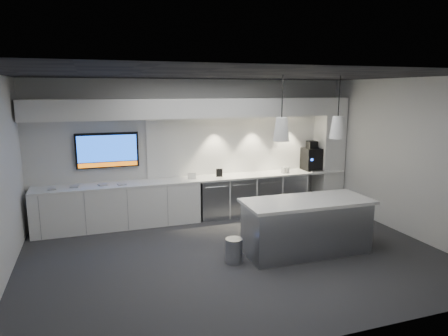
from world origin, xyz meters
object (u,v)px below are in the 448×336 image
object	(u,v)px
island	(306,226)
bin	(234,250)
coffee_machine	(311,158)
wall_tv	(107,150)

from	to	relation	value
island	bin	world-z (taller)	island
island	bin	xyz separation A→B (m)	(-1.32, 0.00, -0.27)
bin	coffee_machine	world-z (taller)	coffee_machine
coffee_machine	bin	bearing A→B (deg)	-137.37
bin	island	bearing A→B (deg)	-0.13
bin	coffee_machine	xyz separation A→B (m)	(2.85, 2.42, 0.98)
wall_tv	island	bearing A→B (deg)	-40.67
island	coffee_machine	size ratio (longest dim) A/B	3.20
island	coffee_machine	xyz separation A→B (m)	(1.52, 2.42, 0.71)
wall_tv	coffee_machine	xyz separation A→B (m)	(4.63, -0.25, -0.38)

